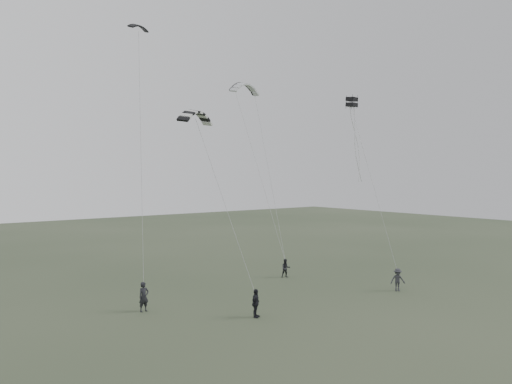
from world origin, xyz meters
TOP-DOWN VIEW (x-y plane):
  - ground at (0.00, 0.00)m, footprint 140.00×140.00m
  - flyer_left at (-8.40, 4.68)m, footprint 0.69×0.49m
  - flyer_right at (5.00, 6.97)m, footprint 0.90×0.84m
  - flyer_center at (-3.81, -0.46)m, footprint 1.04×0.86m
  - flyer_far at (8.19, -1.47)m, footprint 1.20×1.08m
  - kite_dark_small at (-6.05, 10.23)m, footprint 1.73×1.13m
  - kite_pale_large at (7.58, 15.94)m, footprint 3.68×1.77m
  - kite_striped at (-4.51, 5.03)m, footprint 3.22×2.22m
  - kite_box at (9.22, 3.83)m, footprint 0.84×0.88m

SIDE VIEW (x-z plane):
  - ground at x=0.00m, z-range 0.00..0.00m
  - flyer_right at x=5.00m, z-range 0.00..1.49m
  - flyer_far at x=8.19m, z-range 0.00..1.62m
  - flyer_center at x=-3.81m, z-range 0.00..1.66m
  - flyer_left at x=-8.40m, z-range 0.00..1.79m
  - kite_striped at x=-4.51m, z-range 11.73..13.06m
  - kite_box at x=9.22m, z-range 13.69..14.49m
  - kite_pale_large at x=7.58m, z-range 16.27..17.88m
  - kite_dark_small at x=-6.05m, z-range 18.52..19.18m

